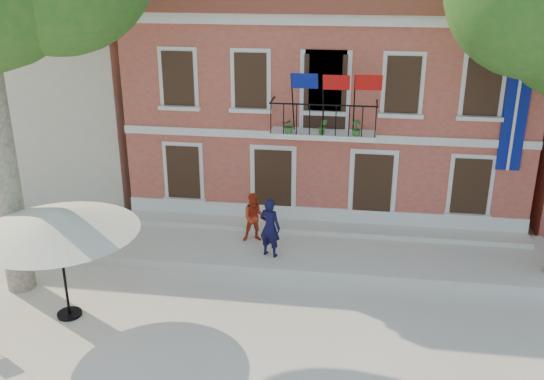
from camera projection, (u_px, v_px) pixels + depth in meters
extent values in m
plane|color=beige|center=(222.00, 329.00, 14.84)|extent=(90.00, 90.00, 0.00)
cube|color=#C86248|center=(331.00, 102.00, 22.56)|extent=(13.00, 8.00, 7.00)
cube|color=silver|center=(328.00, 19.00, 17.71)|extent=(13.30, 0.35, 0.35)
cube|color=silver|center=(323.00, 134.00, 18.44)|extent=(3.20, 0.90, 0.15)
cube|color=black|center=(323.00, 105.00, 17.72)|extent=(3.20, 0.04, 0.04)
cube|color=navy|center=(515.00, 112.00, 17.76)|extent=(0.70, 0.05, 3.60)
cube|color=navy|center=(291.00, 81.00, 17.25)|extent=(0.76, 0.27, 0.47)
cube|color=red|center=(323.00, 82.00, 17.13)|extent=(0.76, 0.29, 0.47)
cube|color=red|center=(355.00, 82.00, 17.00)|extent=(0.76, 0.27, 0.47)
imported|color=#26591E|center=(289.00, 125.00, 18.19)|extent=(0.43, 0.37, 0.48)
imported|color=#26591E|center=(323.00, 127.00, 18.05)|extent=(0.26, 0.21, 0.48)
imported|color=#26591E|center=(356.00, 128.00, 17.92)|extent=(0.27, 0.27, 0.48)
cube|color=beige|center=(56.00, 100.00, 25.22)|extent=(9.00, 9.00, 6.00)
cube|color=brown|center=(45.00, 21.00, 24.08)|extent=(9.40, 9.40, 0.40)
cube|color=silver|center=(317.00, 250.00, 18.58)|extent=(14.00, 3.40, 0.30)
cylinder|color=#A59E84|center=(0.00, 155.00, 15.42)|extent=(0.74, 0.74, 7.66)
cylinder|color=black|center=(70.00, 314.00, 15.42)|extent=(0.62, 0.62, 0.08)
cylinder|color=black|center=(64.00, 270.00, 14.97)|extent=(0.07, 0.07, 2.57)
cone|color=silver|center=(57.00, 221.00, 14.50)|extent=(3.91, 3.91, 0.57)
imported|color=black|center=(270.00, 227.00, 17.60)|extent=(0.76, 0.62, 1.79)
imported|color=red|center=(255.00, 217.00, 18.58)|extent=(0.88, 0.75, 1.56)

